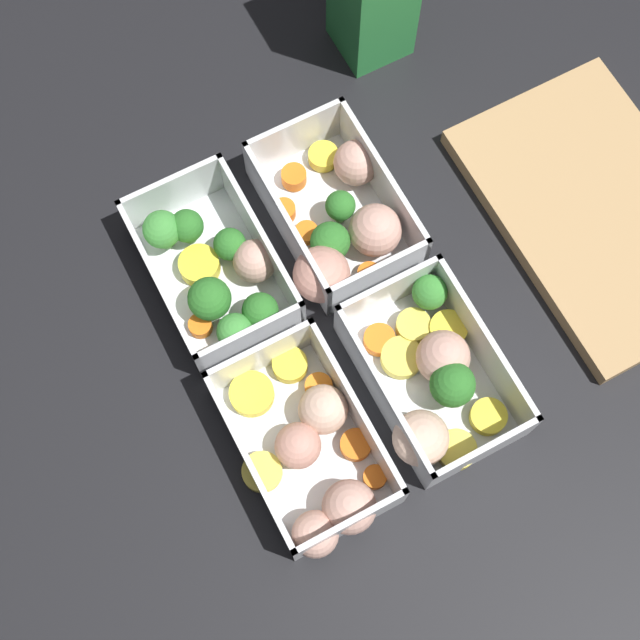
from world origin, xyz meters
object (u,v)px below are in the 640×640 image
(container_near_right, at_px, (313,453))
(container_far_left, at_px, (340,222))
(container_near_left, at_px, (216,271))
(container_far_right, at_px, (434,378))

(container_near_right, distance_m, container_far_left, 0.21)
(container_near_left, distance_m, container_far_right, 0.22)
(container_far_right, bearing_deg, container_near_right, -85.86)
(container_near_left, xyz_separation_m, container_far_left, (0.01, 0.12, 0.00))
(container_near_right, xyz_separation_m, container_far_right, (-0.01, 0.12, 0.00))
(container_near_left, xyz_separation_m, container_near_right, (0.19, -0.00, -0.00))
(container_near_left, relative_size, container_near_right, 0.91)
(container_near_right, relative_size, container_far_left, 1.06)
(container_near_left, height_order, container_far_right, same)
(container_far_left, bearing_deg, container_near_right, -34.63)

